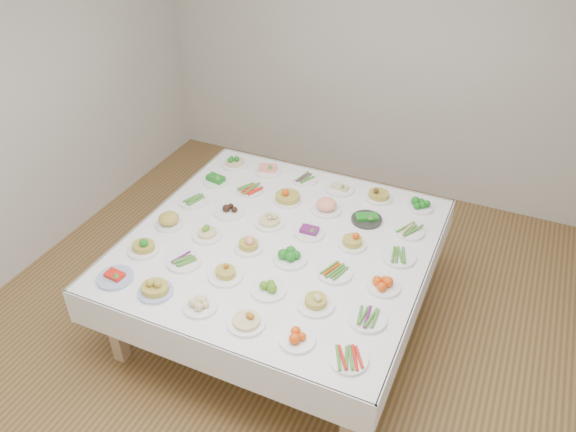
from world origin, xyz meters
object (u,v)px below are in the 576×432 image
at_px(display_table, 280,248).
at_px(dish_35, 420,204).
at_px(dish_0, 115,275).
at_px(dish_18, 194,200).

distance_m(display_table, dish_35, 1.19).
distance_m(display_table, dish_0, 1.18).
height_order(display_table, dish_35, dish_35).
bearing_deg(dish_18, dish_35, 21.83).
xyz_separation_m(dish_0, dish_35, (1.66, 1.67, 0.00)).
bearing_deg(dish_18, dish_0, -89.27).
height_order(display_table, dish_18, dish_18).
distance_m(display_table, dish_18, 0.86).
height_order(display_table, dish_0, dish_0).
distance_m(dish_0, dish_18, 1.01).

